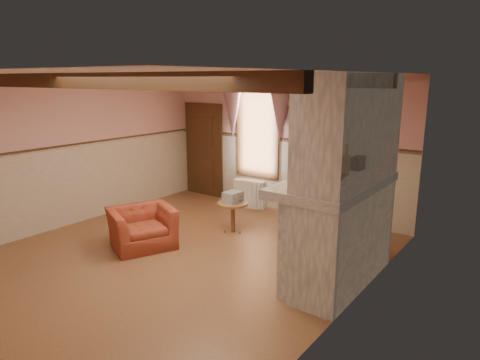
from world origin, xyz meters
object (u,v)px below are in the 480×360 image
Objects in this scene: bowl at (333,177)px; mantel_clock at (358,163)px; armchair at (142,228)px; radiator at (250,194)px; oil_lamp at (346,165)px; side_table at (233,217)px.

mantel_clock is (0.00, 0.85, 0.06)m from bowl.
armchair is at bearing -166.73° from bowl.
armchair is 2.87m from radiator.
bowl reaches higher than radiator.
armchair is at bearing -104.78° from radiator.
oil_lamp reaches higher than radiator.
side_table is at bearing 171.51° from oil_lamp.
bowl is at bearing -90.00° from oil_lamp.
mantel_clock reaches higher than bowl.
radiator is at bearing 113.84° from side_table.
mantel_clock is 0.86× the size of oil_lamp.
mantel_clock is at bearing -37.88° from armchair.
mantel_clock reaches higher than radiator.
oil_lamp is at bearing -90.00° from mantel_clock.
side_table is 1.61× the size of bowl.
bowl is 0.85m from mantel_clock.
bowl is (2.23, -0.73, 1.19)m from side_table.
radiator is (-0.63, 1.42, 0.02)m from side_table.
mantel_clock is (2.23, 0.12, 1.25)m from side_table.
radiator is 2.03× the size of bowl.
side_table is 1.98× the size of oil_lamp.
oil_lamp reaches higher than mantel_clock.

